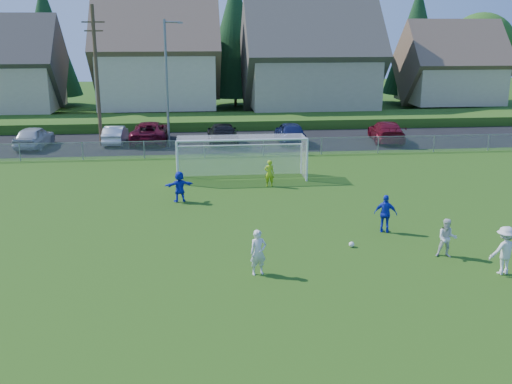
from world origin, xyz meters
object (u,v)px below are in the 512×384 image
at_px(player_white_c, 505,250).
at_px(player_blue_a, 386,214).
at_px(car_a, 34,137).
at_px(soccer_goal, 241,151).
at_px(car_c, 150,132).
at_px(car_b, 115,135).
at_px(car_g, 386,131).
at_px(car_d, 223,133).
at_px(goalkeeper, 269,173).
at_px(car_e, 290,132).
at_px(player_white_b, 447,238).
at_px(soccer_ball, 351,244).
at_px(player_blue_b, 180,187).
at_px(player_white_a, 258,252).

bearing_deg(player_white_c, player_blue_a, -69.19).
height_order(car_a, soccer_goal, soccer_goal).
bearing_deg(car_c, car_b, 6.09).
bearing_deg(car_g, car_c, 2.59).
distance_m(car_g, soccer_goal, 15.69).
xyz_separation_m(car_d, soccer_goal, (0.53, -10.68, 0.86)).
height_order(goalkeeper, car_e, car_e).
bearing_deg(car_e, car_a, -1.16).
xyz_separation_m(player_blue_a, car_g, (6.56, 20.18, -0.05)).
height_order(player_white_c, car_b, player_white_c).
relative_size(player_white_b, car_g, 0.28).
relative_size(car_e, car_g, 0.89).
bearing_deg(soccer_ball, car_d, 100.17).
xyz_separation_m(soccer_ball, soccer_goal, (-3.48, 11.64, 1.52)).
relative_size(car_a, soccer_goal, 0.62).
xyz_separation_m(player_white_b, car_a, (-21.01, 23.67, 0.02)).
distance_m(player_white_c, goalkeeper, 14.53).
bearing_deg(player_blue_b, car_a, -67.13).
xyz_separation_m(player_white_c, car_a, (-22.38, 25.42, -0.10)).
relative_size(car_d, soccer_goal, 0.71).
height_order(player_white_b, car_e, car_e).
bearing_deg(goalkeeper, soccer_goal, -56.40).
relative_size(player_blue_b, car_c, 0.27).
height_order(player_white_b, player_blue_a, player_blue_a).
distance_m(player_blue_a, soccer_goal, 11.40).
relative_size(car_g, soccer_goal, 0.72).
distance_m(player_white_b, car_e, 23.44).
distance_m(car_a, car_b, 5.76).
relative_size(soccer_ball, car_d, 0.04).
bearing_deg(car_a, player_white_a, 125.08).
xyz_separation_m(player_white_c, car_b, (-16.69, 26.31, -0.21)).
xyz_separation_m(soccer_ball, car_c, (-9.42, 23.34, 0.69)).
bearing_deg(player_white_b, soccer_ball, 173.43).
bearing_deg(player_white_a, goalkeeper, 66.90).
bearing_deg(soccer_ball, player_blue_b, 134.01).
bearing_deg(car_d, soccer_ball, 99.50).
bearing_deg(car_b, player_white_c, 124.08).
relative_size(player_white_b, soccer_goal, 0.21).
bearing_deg(soccer_ball, player_blue_a, 40.54).
xyz_separation_m(goalkeeper, car_e, (3.14, 12.23, 0.08)).
xyz_separation_m(goalkeeper, car_d, (-1.91, 12.65, 0.02)).
height_order(player_white_b, player_blue_b, player_blue_b).
xyz_separation_m(soccer_ball, car_a, (-17.69, 22.24, 0.67)).
xyz_separation_m(player_white_c, car_d, (-8.69, 25.49, -0.12)).
height_order(car_e, car_g, car_e).
height_order(player_white_b, car_b, player_white_b).
xyz_separation_m(soccer_ball, car_d, (-4.00, 22.32, 0.66)).
distance_m(player_white_a, car_c, 26.19).
height_order(player_white_a, goalkeeper, player_white_a).
relative_size(player_blue_b, car_b, 0.38).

